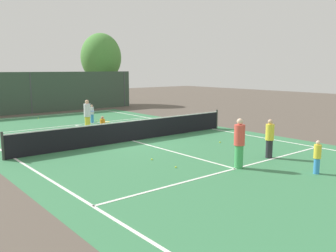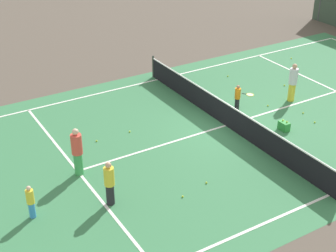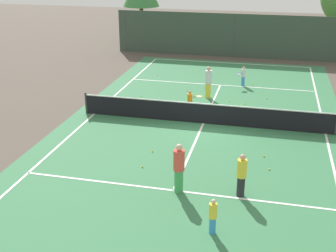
# 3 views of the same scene
# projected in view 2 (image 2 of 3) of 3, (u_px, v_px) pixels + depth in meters

# --- Properties ---
(ground_plane) EXTENTS (80.00, 80.00, 0.00)m
(ground_plane) POSITION_uv_depth(u_px,v_px,m) (226.00, 126.00, 20.23)
(ground_plane) COLOR brown
(court_surface) EXTENTS (13.00, 25.00, 0.01)m
(court_surface) POSITION_uv_depth(u_px,v_px,m) (226.00, 126.00, 20.23)
(court_surface) COLOR #387A4C
(court_surface) RESTS_ON ground_plane
(tennis_net) EXTENTS (11.90, 0.10, 1.10)m
(tennis_net) POSITION_uv_depth(u_px,v_px,m) (226.00, 114.00, 19.98)
(tennis_net) COLOR #333833
(tennis_net) RESTS_ON ground_plane
(player_0) EXTENTS (0.37, 0.37, 1.75)m
(player_0) POSITION_uv_depth(u_px,v_px,m) (293.00, 82.00, 21.86)
(player_0) COLOR yellow
(player_0) RESTS_ON ground_plane
(player_1) EXTENTS (0.33, 0.33, 1.53)m
(player_1) POSITION_uv_depth(u_px,v_px,m) (109.00, 183.00, 15.34)
(player_1) COLOR #232328
(player_1) RESTS_ON ground_plane
(player_2) EXTENTS (0.24, 0.24, 1.13)m
(player_2) POSITION_uv_depth(u_px,v_px,m) (31.00, 201.00, 14.86)
(player_2) COLOR #388CD8
(player_2) RESTS_ON ground_plane
(player_3) EXTENTS (0.38, 0.38, 1.76)m
(player_3) POSITION_uv_depth(u_px,v_px,m) (77.00, 151.00, 16.75)
(player_3) COLOR #3FA559
(player_3) RESTS_ON ground_plane
(player_5) EXTENTS (0.76, 0.69, 1.15)m
(player_5) POSITION_uv_depth(u_px,v_px,m) (238.00, 97.00, 21.19)
(player_5) COLOR #232328
(player_5) RESTS_ON ground_plane
(ball_crate) EXTENTS (0.45, 0.28, 0.43)m
(ball_crate) POSITION_uv_depth(u_px,v_px,m) (284.00, 126.00, 19.82)
(ball_crate) COLOR green
(ball_crate) RESTS_ON ground_plane
(tennis_ball_1) EXTENTS (0.07, 0.07, 0.07)m
(tennis_ball_1) POSITION_uv_depth(u_px,v_px,m) (97.00, 141.00, 19.08)
(tennis_ball_1) COLOR #CCE533
(tennis_ball_1) RESTS_ON ground_plane
(tennis_ball_2) EXTENTS (0.07, 0.07, 0.07)m
(tennis_ball_2) POSITION_uv_depth(u_px,v_px,m) (130.00, 132.00, 19.72)
(tennis_ball_2) COLOR #CCE533
(tennis_ball_2) RESTS_ON ground_plane
(tennis_ball_4) EXTENTS (0.07, 0.07, 0.07)m
(tennis_ball_4) POSITION_uv_depth(u_px,v_px,m) (206.00, 183.00, 16.65)
(tennis_ball_4) COLOR #CCE533
(tennis_ball_4) RESTS_ON ground_plane
(tennis_ball_5) EXTENTS (0.07, 0.07, 0.07)m
(tennis_ball_5) POSITION_uv_depth(u_px,v_px,m) (284.00, 85.00, 23.68)
(tennis_ball_5) COLOR #CCE533
(tennis_ball_5) RESTS_ON ground_plane
(tennis_ball_6) EXTENTS (0.07, 0.07, 0.07)m
(tennis_ball_6) POSITION_uv_depth(u_px,v_px,m) (303.00, 113.00, 21.15)
(tennis_ball_6) COLOR #CCE533
(tennis_ball_6) RESTS_ON ground_plane
(tennis_ball_8) EXTENTS (0.07, 0.07, 0.07)m
(tennis_ball_8) POSITION_uv_depth(u_px,v_px,m) (228.00, 76.00, 24.67)
(tennis_ball_8) COLOR #CCE533
(tennis_ball_8) RESTS_ON ground_plane
(tennis_ball_9) EXTENTS (0.07, 0.07, 0.07)m
(tennis_ball_9) POSITION_uv_depth(u_px,v_px,m) (268.00, 106.00, 21.76)
(tennis_ball_9) COLOR #CCE533
(tennis_ball_9) RESTS_ON ground_plane
(tennis_ball_10) EXTENTS (0.07, 0.07, 0.07)m
(tennis_ball_10) POSITION_uv_depth(u_px,v_px,m) (291.00, 58.00, 26.82)
(tennis_ball_10) COLOR #CCE533
(tennis_ball_10) RESTS_ON ground_plane
(tennis_ball_11) EXTENTS (0.07, 0.07, 0.07)m
(tennis_ball_11) POSITION_uv_depth(u_px,v_px,m) (183.00, 196.00, 15.98)
(tennis_ball_11) COLOR #CCE533
(tennis_ball_11) RESTS_ON ground_plane
(tennis_ball_12) EXTENTS (0.07, 0.07, 0.07)m
(tennis_ball_12) POSITION_uv_depth(u_px,v_px,m) (315.00, 122.00, 20.41)
(tennis_ball_12) COLOR #CCE533
(tennis_ball_12) RESTS_ON ground_plane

